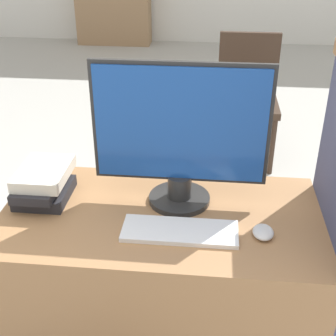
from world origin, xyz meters
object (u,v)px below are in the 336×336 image
Objects in this scene: keyboard at (180,231)px; monitor at (180,135)px; mouse at (263,232)px; far_chair at (247,92)px; book_stack at (43,183)px.

monitor is at bearing 95.15° from keyboard.
keyboard is 4.34× the size of mouse.
far_chair is (0.35, 1.87, -0.49)m from monitor.
mouse is at bearing -11.05° from book_stack.
book_stack is at bearing 161.93° from keyboard.
keyboard is 0.27m from mouse.
mouse is (0.27, 0.01, 0.01)m from keyboard.
book_stack is (-0.79, 0.15, 0.05)m from mouse.
mouse is 0.34× the size of book_stack.
monitor reaches higher than keyboard.
monitor is 0.65× the size of far_chair.
far_chair is at bearing 79.41° from monitor.
far_chair is at bearing 66.01° from book_stack.
far_chair is (0.33, 2.07, -0.24)m from keyboard.
keyboard is 1.49× the size of book_stack.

